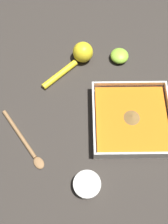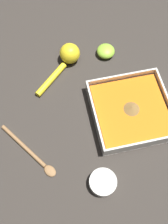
# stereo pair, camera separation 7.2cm
# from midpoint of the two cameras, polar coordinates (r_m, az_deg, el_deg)

# --- Properties ---
(ground_plane) EXTENTS (4.00, 4.00, 0.00)m
(ground_plane) POSITION_cam_midpoint_polar(r_m,az_deg,el_deg) (0.85, 4.19, -0.23)
(ground_plane) COLOR #332D28
(square_dish) EXTENTS (0.24, 0.24, 0.05)m
(square_dish) POSITION_cam_midpoint_polar(r_m,az_deg,el_deg) (0.84, 7.77, -0.00)
(square_dish) COLOR silver
(square_dish) RESTS_ON ground_plane
(spice_bowl) EXTENTS (0.08, 0.08, 0.03)m
(spice_bowl) POSITION_cam_midpoint_polar(r_m,az_deg,el_deg) (0.77, 1.35, -15.37)
(spice_bowl) COLOR silver
(spice_bowl) RESTS_ON ground_plane
(lemon_squeezer) EXTENTS (0.17, 0.18, 0.07)m
(lemon_squeezer) POSITION_cam_midpoint_polar(r_m,az_deg,el_deg) (0.93, -5.99, 11.56)
(lemon_squeezer) COLOR yellow
(lemon_squeezer) RESTS_ON ground_plane
(lemon_half) EXTENTS (0.06, 0.06, 0.04)m
(lemon_half) POSITION_cam_midpoint_polar(r_m,az_deg,el_deg) (0.96, 2.59, 12.92)
(lemon_half) COLOR #93CC38
(lemon_half) RESTS_ON ground_plane
(wooden_spoon) EXTENTS (0.20, 0.15, 0.01)m
(wooden_spoon) POSITION_cam_midpoint_polar(r_m,az_deg,el_deg) (0.82, -14.00, -8.87)
(wooden_spoon) COLOR olive
(wooden_spoon) RESTS_ON ground_plane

